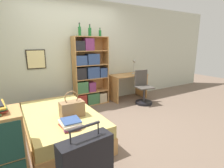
{
  "coord_description": "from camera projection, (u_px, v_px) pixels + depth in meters",
  "views": [
    {
      "loc": [
        -1.41,
        -2.74,
        1.54
      ],
      "look_at": [
        0.38,
        0.18,
        0.75
      ],
      "focal_mm": 28.0,
      "sensor_mm": 36.0,
      "label": 1
    }
  ],
  "objects": [
    {
      "name": "wall_back",
      "position": [
        72.0,
        54.0,
        4.26
      ],
      "size": [
        10.0,
        0.09,
        2.6
      ],
      "color": "beige",
      "rests_on": "ground_plane"
    },
    {
      "name": "desk_chair",
      "position": [
        143.0,
        93.0,
        4.58
      ],
      "size": [
        0.46,
        0.46,
        0.87
      ],
      "color": "black",
      "rests_on": "ground_plane"
    },
    {
      "name": "bottle_green",
      "position": [
        80.0,
        31.0,
        4.04
      ],
      "size": [
        0.07,
        0.07,
        0.3
      ],
      "color": "#1E6B2D",
      "rests_on": "bookcase"
    },
    {
      "name": "bottle_clear",
      "position": [
        100.0,
        33.0,
        4.34
      ],
      "size": [
        0.06,
        0.06,
        0.21
      ],
      "color": "#1E6B2D",
      "rests_on": "bookcase"
    },
    {
      "name": "desk",
      "position": [
        128.0,
        82.0,
        4.93
      ],
      "size": [
        1.03,
        0.54,
        0.7
      ],
      "color": "tan",
      "rests_on": "ground_plane"
    },
    {
      "name": "ground_plane",
      "position": [
        100.0,
        126.0,
        3.34
      ],
      "size": [
        14.0,
        14.0,
        0.0
      ],
      "primitive_type": "plane",
      "color": "#756051"
    },
    {
      "name": "bookcase",
      "position": [
        89.0,
        75.0,
        4.38
      ],
      "size": [
        0.88,
        0.3,
        1.72
      ],
      "color": "tan",
      "rests_on": "ground_plane"
    },
    {
      "name": "bottle_brown",
      "position": [
        90.0,
        32.0,
        4.14
      ],
      "size": [
        0.08,
        0.08,
        0.27
      ],
      "color": "#1E6B2D",
      "rests_on": "bookcase"
    },
    {
      "name": "bed",
      "position": [
        61.0,
        124.0,
        2.94
      ],
      "size": [
        1.08,
        1.82,
        0.44
      ],
      "color": "tan",
      "rests_on": "ground_plane"
    },
    {
      "name": "book_stack_on_bed",
      "position": [
        70.0,
        123.0,
        2.37
      ],
      "size": [
        0.28,
        0.37,
        0.1
      ],
      "color": "#B2382D",
      "rests_on": "bed"
    },
    {
      "name": "desk_lamp",
      "position": [
        135.0,
        63.0,
        4.94
      ],
      "size": [
        0.16,
        0.12,
        0.45
      ],
      "color": "#ADA89E",
      "rests_on": "desk"
    },
    {
      "name": "handbag",
      "position": [
        72.0,
        109.0,
        2.69
      ],
      "size": [
        0.36,
        0.2,
        0.41
      ],
      "color": "#93704C",
      "rests_on": "bed"
    }
  ]
}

